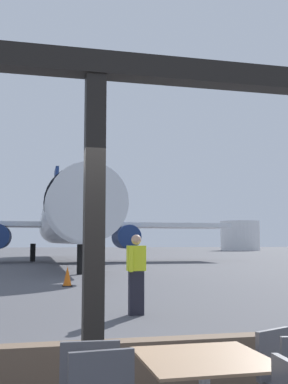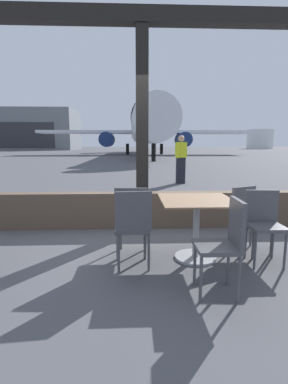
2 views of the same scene
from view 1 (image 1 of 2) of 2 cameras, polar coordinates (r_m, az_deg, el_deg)
name	(u,v)px [view 1 (image 1 of 2)]	position (r m, az deg, el deg)	size (l,w,h in m)	color
ground_plane	(41,260)	(44.66, -12.41, -8.05)	(220.00, 220.00, 0.00)	#4C4C51
window_frame	(93,273)	(4.67, -6.20, -9.83)	(7.36, 0.24, 3.51)	brown
cafe_chair_window_right	(285,375)	(4.11, 16.80, -20.59)	(0.51, 0.51, 0.86)	#4C4C51
airplane	(64,221)	(38.40, -9.74, -3.49)	(28.11, 37.24, 10.16)	silver
ground_crew_worker	(136,273)	(10.38, -0.96, -9.86)	(0.40, 0.46, 1.74)	black
traffic_cone	(67,277)	(17.33, -9.33, -10.15)	(0.36, 0.36, 0.72)	orange
fuel_storage_tank	(240,236)	(95.44, 11.63, -5.25)	(7.70, 7.70, 5.81)	white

